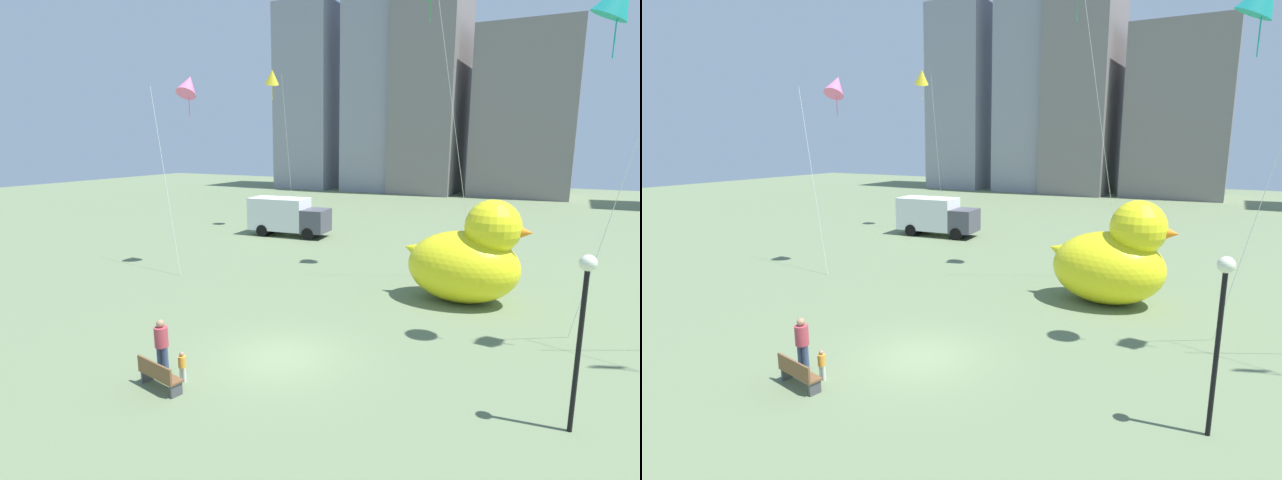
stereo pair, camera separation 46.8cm
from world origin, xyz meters
TOP-DOWN VIEW (x-y plane):
  - ground_plane at (0.00, 0.00)m, footprint 140.00×140.00m
  - park_bench at (-1.99, -3.44)m, footprint 1.66×0.75m
  - person_adult at (-2.71, -2.54)m, footprint 0.42×0.42m
  - person_child at (-1.71, -2.75)m, footprint 0.23×0.23m
  - giant_inflatable_duck at (4.35, 8.77)m, footprint 5.63×3.61m
  - lamppost at (8.68, -0.28)m, footprint 0.40×0.40m
  - box_truck at (-10.80, 18.48)m, footprint 6.21×2.83m
  - city_skyline at (-3.25, 54.62)m, footprint 68.17×13.48m
  - kite_yellow at (-13.41, 20.76)m, footprint 2.37×2.49m
  - kite_pink at (-10.73, 8.22)m, footprint 2.80×2.95m

SIDE VIEW (x-z plane):
  - ground_plane at x=0.00m, z-range 0.00..0.00m
  - park_bench at x=-1.99m, z-range 0.02..0.92m
  - person_child at x=-1.71m, z-range 0.05..1.00m
  - person_adult at x=-2.71m, z-range 0.09..1.81m
  - box_truck at x=-10.80m, z-range 0.02..2.87m
  - giant_inflatable_duck at x=4.35m, z-range -0.35..4.32m
  - lamppost at x=8.68m, z-range 0.96..5.49m
  - kite_pink at x=-10.73m, z-range 4.62..15.42m
  - kite_yellow at x=-13.41m, z-range 5.61..18.27m
  - city_skyline at x=-3.25m, z-range -3.42..34.97m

